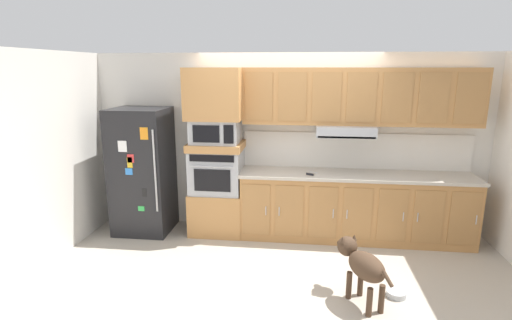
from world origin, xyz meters
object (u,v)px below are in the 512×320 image
(refrigerator, at_px, (143,171))
(microwave, at_px, (216,131))
(built_in_oven, at_px, (217,171))
(screwdriver, at_px, (310,174))
(dog_food_bowl, at_px, (396,293))
(dog, at_px, (362,264))

(refrigerator, relative_size, microwave, 2.73)
(refrigerator, xyz_separation_m, microwave, (1.05, 0.07, 0.58))
(built_in_oven, distance_m, screwdriver, 1.30)
(microwave, bearing_deg, dog_food_bowl, -33.06)
(dog_food_bowl, bearing_deg, built_in_oven, 146.94)
(dog, bearing_deg, dog_food_bowl, -100.44)
(dog, relative_size, dog_food_bowl, 3.84)
(microwave, relative_size, screwdriver, 3.94)
(refrigerator, xyz_separation_m, built_in_oven, (1.05, 0.07, 0.02))
(microwave, xyz_separation_m, screwdriver, (1.29, -0.15, -0.53))
(microwave, xyz_separation_m, dog, (1.79, -1.55, -1.05))
(refrigerator, distance_m, screwdriver, 2.34)
(screwdriver, bearing_deg, microwave, 173.35)
(built_in_oven, bearing_deg, refrigerator, -176.32)
(built_in_oven, relative_size, microwave, 1.09)
(dog_food_bowl, bearing_deg, dog, -160.87)
(screwdriver, height_order, dog, screwdriver)
(screwdriver, xyz_separation_m, dog, (0.50, -1.40, -0.52))
(refrigerator, relative_size, screwdriver, 10.78)
(built_in_oven, height_order, screwdriver, built_in_oven)
(dog, bearing_deg, screwdriver, -9.81)
(built_in_oven, relative_size, dog, 0.91)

